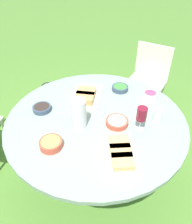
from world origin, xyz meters
TOP-DOWN VIEW (x-y plane):
  - ground_plane at (0.00, 0.00)m, footprint 40.00×40.00m
  - dining_table at (0.00, 0.00)m, footprint 1.41×1.41m
  - chair_near_left at (-0.72, -1.07)m, footprint 0.60×0.59m
  - water_pitcher at (0.13, 0.08)m, footprint 0.12×0.11m
  - wine_glass at (-0.31, 0.14)m, footprint 0.07×0.07m
  - platter_bread_main at (-0.14, 0.39)m, footprint 0.21×0.34m
  - platter_charcuterie at (0.07, -0.27)m, footprint 0.32×0.43m
  - bowl_fries at (0.32, 0.28)m, footprint 0.16×0.16m
  - bowl_salad at (-0.24, -0.39)m, footprint 0.15×0.15m
  - bowl_olives at (0.44, -0.12)m, footprint 0.15×0.15m
  - bowl_dip_red at (-0.49, -0.25)m, footprint 0.12×0.12m
  - bowl_dip_cream at (-0.15, 0.08)m, footprint 0.17×0.17m
  - cup_water_near at (-0.47, 0.05)m, footprint 0.07×0.07m
  - handbag at (0.59, -1.25)m, footprint 0.30×0.14m

SIDE VIEW (x-z plane):
  - ground_plane at x=0.00m, z-range 0.00..0.00m
  - handbag at x=0.59m, z-range -0.06..0.31m
  - chair_near_left at x=-0.72m, z-range 0.08..0.97m
  - dining_table at x=0.00m, z-range 0.28..1.05m
  - bowl_olives at x=0.44m, z-range 0.77..0.81m
  - bowl_dip_cream at x=-0.15m, z-range 0.77..0.81m
  - bowl_salad at x=-0.24m, z-range 0.77..0.81m
  - platter_bread_main at x=-0.14m, z-range 0.77..0.83m
  - bowl_fries at x=0.32m, z-range 0.77..0.82m
  - bowl_dip_red at x=-0.49m, z-range 0.77..0.83m
  - platter_charcuterie at x=0.07m, z-range 0.76..0.84m
  - cup_water_near at x=-0.47m, z-range 0.77..0.86m
  - water_pitcher at x=0.13m, z-range 0.77..0.99m
  - wine_glass at x=-0.31m, z-range 0.81..1.01m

